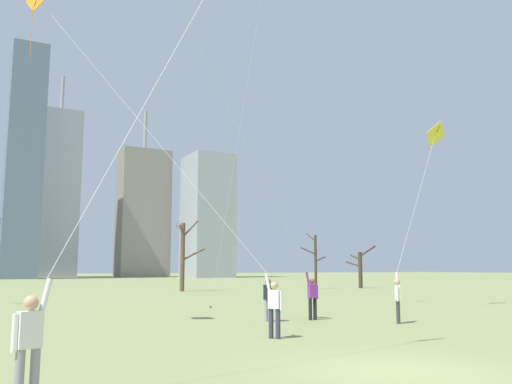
{
  "coord_description": "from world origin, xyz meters",
  "views": [
    {
      "loc": [
        -7.66,
        -8.46,
        2.02
      ],
      "look_at": [
        0.0,
        6.0,
        4.33
      ],
      "focal_mm": 37.99,
      "sensor_mm": 36.0,
      "label": 1
    }
  ],
  "objects": [
    {
      "name": "skyline_tall_tower",
      "position": [
        27.18,
        112.65,
        14.52
      ],
      "size": [
        11.14,
        7.59,
        38.55
      ],
      "color": "gray",
      "rests_on": "ground"
    },
    {
      "name": "kite_flyer_foreground_right_orange",
      "position": [
        -0.88,
        6.51,
        2.91
      ],
      "size": [
        6.95,
        6.16,
        12.0
      ],
      "color": "#33384C",
      "rests_on": "ground"
    },
    {
      "name": "kite_flyer_foreground_left_yellow",
      "position": [
        8.42,
        8.34,
        2.96
      ],
      "size": [
        8.56,
        5.41,
        9.87
      ],
      "color": "#33384C",
      "rests_on": "ground"
    },
    {
      "name": "bare_tree_center",
      "position": [
        22.56,
        36.12,
        2.81
      ],
      "size": [
        3.04,
        1.53,
        5.54
      ],
      "color": "#423326",
      "rests_on": "ground"
    },
    {
      "name": "ground_plane",
      "position": [
        0.0,
        0.0,
        0.0
      ],
      "size": [
        400.0,
        400.0,
        0.0
      ],
      "primitive_type": "plane",
      "color": "#848E56"
    },
    {
      "name": "skyline_slender_spire",
      "position": [
        0.78,
        104.83,
        22.8
      ],
      "size": [
        6.62,
        9.79,
        45.6
      ],
      "color": "slate",
      "rests_on": "ground"
    },
    {
      "name": "kite_flyer_far_back_blue",
      "position": [
        2.91,
        9.45,
        3.55
      ],
      "size": [
        9.26,
        1.6,
        15.41
      ],
      "color": "black",
      "rests_on": "ground"
    },
    {
      "name": "bare_tree_right_of_center",
      "position": [
        27.84,
        35.77,
        2.08
      ],
      "size": [
        1.7,
        2.97,
        4.3
      ],
      "color": "#423326",
      "rests_on": "ground"
    },
    {
      "name": "skyline_mid_tower_right",
      "position": [
        9.5,
        120.64,
        18.72
      ],
      "size": [
        8.36,
        11.31,
        46.69
      ],
      "color": "#9EA3AD",
      "rests_on": "ground"
    },
    {
      "name": "skyline_mid_tower_left",
      "position": [
        38.45,
        101.34,
        13.38
      ],
      "size": [
        9.08,
        10.76,
        26.77
      ],
      "color": "#9EA3AD",
      "rests_on": "ground"
    },
    {
      "name": "bystander_strolling_midfield",
      "position": [
        2.59,
        9.9,
        0.9
      ],
      "size": [
        0.27,
        0.5,
        1.62
      ],
      "color": "gray",
      "rests_on": "ground"
    },
    {
      "name": "kite_flyer_midfield_center_pink",
      "position": [
        -6.06,
        0.6,
        2.44
      ],
      "size": [
        5.35,
        1.64,
        10.95
      ],
      "color": "gray",
      "rests_on": "ground"
    },
    {
      "name": "bare_tree_far_right_edge",
      "position": [
        9.19,
        37.0,
        3.26
      ],
      "size": [
        2.62,
        1.63,
        6.33
      ],
      "color": "brown",
      "rests_on": "ground"
    }
  ]
}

